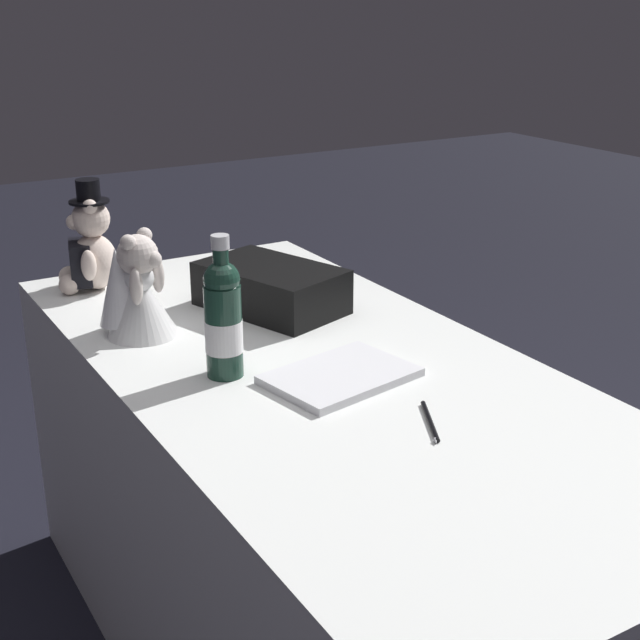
{
  "coord_description": "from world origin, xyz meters",
  "views": [
    {
      "loc": [
        -1.42,
        0.85,
        1.5
      ],
      "look_at": [
        0.0,
        0.0,
        0.88
      ],
      "focal_mm": 49.89,
      "sensor_mm": 36.0,
      "label": 1
    }
  ],
  "objects_px": {
    "gift_case_black": "(271,288)",
    "guestbook": "(341,376)",
    "teddy_bear_bride": "(134,290)",
    "signing_pen": "(430,422)",
    "teddy_bear_groom": "(89,249)",
    "champagne_bottle": "(223,318)"
  },
  "relations": [
    {
      "from": "teddy_bear_bride",
      "to": "signing_pen",
      "type": "bearing_deg",
      "value": -156.93
    },
    {
      "from": "teddy_bear_groom",
      "to": "teddy_bear_bride",
      "type": "distance_m",
      "value": 0.36
    },
    {
      "from": "teddy_bear_groom",
      "to": "teddy_bear_bride",
      "type": "height_order",
      "value": "teddy_bear_groom"
    },
    {
      "from": "guestbook",
      "to": "teddy_bear_bride",
      "type": "bearing_deg",
      "value": 19.72
    },
    {
      "from": "teddy_bear_groom",
      "to": "champagne_bottle",
      "type": "bearing_deg",
      "value": -174.67
    },
    {
      "from": "teddy_bear_groom",
      "to": "gift_case_black",
      "type": "relative_size",
      "value": 0.73
    },
    {
      "from": "gift_case_black",
      "to": "guestbook",
      "type": "bearing_deg",
      "value": 170.39
    },
    {
      "from": "gift_case_black",
      "to": "guestbook",
      "type": "relative_size",
      "value": 1.39
    },
    {
      "from": "signing_pen",
      "to": "gift_case_black",
      "type": "height_order",
      "value": "gift_case_black"
    },
    {
      "from": "teddy_bear_bride",
      "to": "guestbook",
      "type": "bearing_deg",
      "value": -149.77
    },
    {
      "from": "teddy_bear_groom",
      "to": "signing_pen",
      "type": "distance_m",
      "value": 1.09
    },
    {
      "from": "teddy_bear_groom",
      "to": "signing_pen",
      "type": "bearing_deg",
      "value": -164.92
    },
    {
      "from": "teddy_bear_groom",
      "to": "champagne_bottle",
      "type": "relative_size",
      "value": 0.98
    },
    {
      "from": "teddy_bear_groom",
      "to": "teddy_bear_bride",
      "type": "xyz_separation_m",
      "value": [
        -0.36,
        0.01,
        -0.0
      ]
    },
    {
      "from": "teddy_bear_groom",
      "to": "gift_case_black",
      "type": "xyz_separation_m",
      "value": [
        -0.37,
        -0.32,
        -0.05
      ]
    },
    {
      "from": "gift_case_black",
      "to": "teddy_bear_groom",
      "type": "bearing_deg",
      "value": 41.0
    },
    {
      "from": "signing_pen",
      "to": "guestbook",
      "type": "relative_size",
      "value": 0.5
    },
    {
      "from": "gift_case_black",
      "to": "teddy_bear_bride",
      "type": "bearing_deg",
      "value": 88.29
    },
    {
      "from": "teddy_bear_bride",
      "to": "guestbook",
      "type": "height_order",
      "value": "teddy_bear_bride"
    },
    {
      "from": "champagne_bottle",
      "to": "gift_case_black",
      "type": "bearing_deg",
      "value": -41.14
    },
    {
      "from": "signing_pen",
      "to": "gift_case_black",
      "type": "relative_size",
      "value": 0.36
    },
    {
      "from": "teddy_bear_bride",
      "to": "teddy_bear_groom",
      "type": "bearing_deg",
      "value": -1.69
    }
  ]
}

